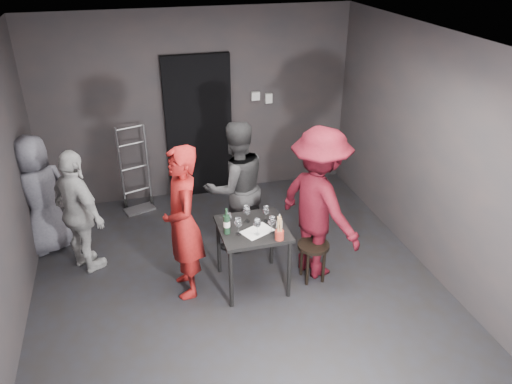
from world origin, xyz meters
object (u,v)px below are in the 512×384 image
object	(u,v)px
server_red	(182,213)
wine_bottle	(227,224)
breadstick_cup	(280,229)
tasting_table	(253,235)
bystander_grey	(40,195)
stool	(313,251)
woman_black	(236,180)
man_maroon	(320,191)
hand_truck	(138,194)
bystander_cream	(79,212)

from	to	relation	value
server_red	wine_bottle	bearing A→B (deg)	69.81
breadstick_cup	tasting_table	bearing A→B (deg)	124.63
breadstick_cup	bystander_grey	bearing A→B (deg)	146.25
tasting_table	breadstick_cup	bearing A→B (deg)	-55.37
stool	woman_black	distance (m)	1.25
woman_black	man_maroon	xyz separation A→B (m)	(0.77, -0.75, 0.13)
tasting_table	man_maroon	xyz separation A→B (m)	(0.78, 0.06, 0.41)
hand_truck	woman_black	world-z (taller)	woman_black
tasting_table	breadstick_cup	size ratio (longest dim) A/B	2.62
hand_truck	bystander_cream	xyz separation A→B (m)	(-0.67, -1.32, 0.53)
server_red	bystander_grey	world-z (taller)	server_red
woman_black	bystander_grey	world-z (taller)	woman_black
man_maroon	bystander_cream	xyz separation A→B (m)	(-2.59, 0.77, -0.31)
hand_truck	stool	size ratio (longest dim) A/B	2.63
tasting_table	woman_black	size ratio (longest dim) A/B	0.41
wine_bottle	server_red	bearing A→B (deg)	162.46
man_maroon	breadstick_cup	world-z (taller)	man_maroon
man_maroon	bystander_cream	distance (m)	2.72
tasting_table	server_red	xyz separation A→B (m)	(-0.73, 0.10, 0.33)
hand_truck	stool	bearing A→B (deg)	-68.51
man_maroon	bystander_grey	bearing A→B (deg)	44.26
man_maroon	server_red	bearing A→B (deg)	65.76
hand_truck	man_maroon	world-z (taller)	man_maroon
bystander_grey	wine_bottle	size ratio (longest dim) A/B	5.21
server_red	man_maroon	xyz separation A→B (m)	(1.51, -0.04, 0.07)
stool	woman_black	bearing A→B (deg)	126.77
man_maroon	hand_truck	bearing A→B (deg)	20.05
stool	man_maroon	bearing A→B (deg)	57.00
breadstick_cup	hand_truck	bearing A→B (deg)	118.92
server_red	wine_bottle	world-z (taller)	server_red
hand_truck	woman_black	distance (m)	1.89
stool	bystander_cream	world-z (taller)	bystander_cream
tasting_table	server_red	bearing A→B (deg)	172.27
bystander_grey	breadstick_cup	distance (m)	2.99
tasting_table	woman_black	world-z (taller)	woman_black
man_maroon	tasting_table	bearing A→B (deg)	71.49
tasting_table	bystander_cream	distance (m)	1.99
hand_truck	tasting_table	world-z (taller)	hand_truck
hand_truck	tasting_table	size ratio (longest dim) A/B	1.65
hand_truck	breadstick_cup	distance (m)	2.86
woman_black	stool	bearing A→B (deg)	115.77
server_red	bystander_cream	world-z (taller)	server_red
hand_truck	bystander_grey	xyz separation A→B (m)	(-1.14, -0.77, 0.54)
wine_bottle	bystander_grey	bearing A→B (deg)	144.84
hand_truck	bystander_grey	world-z (taller)	bystander_grey
server_red	man_maroon	distance (m)	1.51
tasting_table	woman_black	bearing A→B (deg)	89.25
server_red	stool	bearing A→B (deg)	79.69
woman_black	bystander_grey	size ratio (longest dim) A/B	1.21
server_red	man_maroon	size ratio (longest dim) A/B	0.93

